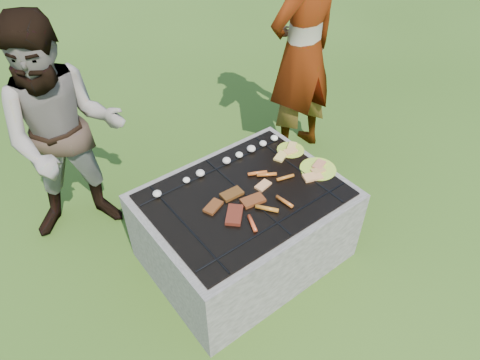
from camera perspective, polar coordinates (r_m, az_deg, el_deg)
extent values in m
plane|color=#254511|center=(3.22, 0.55, -9.86)|extent=(60.00, 60.00, 0.00)
cube|color=gray|center=(3.23, -3.91, -1.99)|extent=(1.30, 0.18, 0.60)
cube|color=gray|center=(2.80, 5.88, -11.14)|extent=(1.30, 0.18, 0.60)
cube|color=gray|center=(2.80, -8.63, -11.36)|extent=(0.18, 0.64, 0.60)
cube|color=#AAA297|center=(3.27, 8.33, -1.76)|extent=(0.18, 0.64, 0.60)
cube|color=black|center=(3.04, 0.58, -7.02)|extent=(0.94, 0.64, 0.48)
sphere|color=#FF5914|center=(2.88, 0.61, -4.11)|extent=(0.10, 0.10, 0.10)
cube|color=black|center=(2.78, 0.63, -2.00)|extent=(1.20, 0.90, 0.01)
cylinder|color=black|center=(2.60, -7.24, -6.05)|extent=(0.01, 0.88, 0.01)
cylinder|color=black|center=(2.77, 0.63, -1.91)|extent=(0.01, 0.88, 0.01)
cylinder|color=black|center=(3.00, 7.40, 1.71)|extent=(0.01, 0.88, 0.01)
cylinder|color=black|center=(2.60, 5.01, -5.72)|extent=(1.18, 0.01, 0.01)
cylinder|color=black|center=(2.97, -3.19, 1.45)|extent=(1.18, 0.01, 0.01)
ellipsoid|color=beige|center=(2.80, -11.00, -1.79)|extent=(0.06, 0.06, 0.04)
ellipsoid|color=white|center=(2.87, -7.16, 0.00)|extent=(0.05, 0.05, 0.03)
ellipsoid|color=beige|center=(2.91, -5.32, 0.94)|extent=(0.06, 0.06, 0.04)
ellipsoid|color=beige|center=(3.00, -1.80, 2.62)|extent=(0.06, 0.06, 0.04)
ellipsoid|color=#EEE9CA|center=(3.06, -0.12, 3.39)|extent=(0.05, 0.05, 0.04)
ellipsoid|color=beige|center=(3.11, 1.51, 4.21)|extent=(0.06, 0.06, 0.04)
ellipsoid|color=beige|center=(3.17, 3.08, 4.90)|extent=(0.05, 0.05, 0.04)
ellipsoid|color=white|center=(3.23, 4.59, 5.61)|extent=(0.06, 0.06, 0.04)
cube|color=#9A481C|center=(2.68, -3.59, -3.55)|extent=(0.15, 0.11, 0.02)
cube|color=brown|center=(2.76, -1.11, -1.87)|extent=(0.15, 0.09, 0.02)
cube|color=maroon|center=(2.62, -0.76, -4.66)|extent=(0.18, 0.18, 0.02)
cube|color=#A14C1D|center=(2.72, 1.72, -2.73)|extent=(0.16, 0.11, 0.02)
cylinder|color=orange|center=(2.91, 2.33, 0.93)|extent=(0.13, 0.08, 0.02)
cylinder|color=#BF551F|center=(2.90, 3.56, 0.74)|extent=(0.13, 0.09, 0.03)
cylinder|color=#BF5D1F|center=(2.89, 6.05, 0.33)|extent=(0.13, 0.06, 0.02)
cylinder|color=orange|center=(2.66, 3.61, -3.82)|extent=(0.11, 0.13, 0.03)
cylinder|color=#B9541E|center=(2.72, 5.97, -2.87)|extent=(0.04, 0.14, 0.02)
cylinder|color=#F45D28|center=(2.57, 1.64, -5.79)|extent=(0.07, 0.13, 0.02)
cube|color=#F0A87B|center=(2.83, 3.10, -0.72)|extent=(0.12, 0.08, 0.01)
cube|color=#E4C674|center=(2.93, 9.67, 0.42)|extent=(0.15, 0.12, 0.02)
cube|color=#DDC871|center=(3.07, 5.46, 3.16)|extent=(0.13, 0.11, 0.01)
cylinder|color=yellow|center=(3.16, 6.75, 3.95)|extent=(0.22, 0.22, 0.01)
cube|color=#E4AB74|center=(3.13, 6.76, 3.86)|extent=(0.10, 0.07, 0.02)
cube|color=#EACA77|center=(3.18, 6.93, 4.54)|extent=(0.11, 0.10, 0.02)
cylinder|color=#FFF93C|center=(3.01, 10.34, 1.40)|extent=(0.26, 0.26, 0.02)
cube|color=tan|center=(2.98, 10.37, 1.25)|extent=(0.10, 0.07, 0.02)
cube|color=tan|center=(3.03, 10.50, 2.02)|extent=(0.12, 0.09, 0.02)
imported|color=#AA9E8E|center=(3.73, 8.33, 16.46)|extent=(0.71, 0.47, 1.93)
imported|color=gray|center=(3.12, -22.20, 5.43)|extent=(0.98, 0.88, 1.67)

